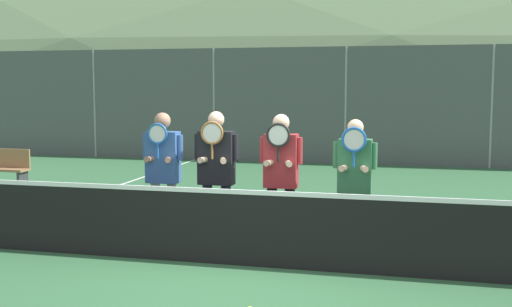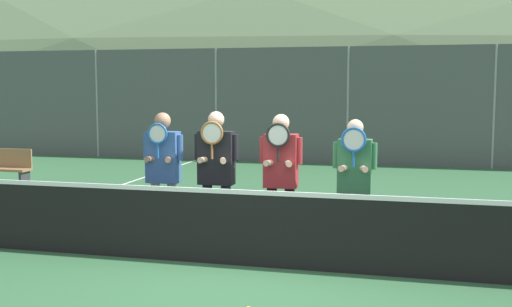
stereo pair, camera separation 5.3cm
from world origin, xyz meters
TOP-DOWN VIEW (x-y plane):
  - ground_plane at (0.00, 0.00)m, footprint 120.00×120.00m
  - hill_distant at (0.00, 50.45)m, footprint 142.00×78.89m
  - clubhouse_building at (-0.23, 17.15)m, footprint 19.03×5.50m
  - fence_back at (0.00, 10.42)m, footprint 22.90×0.06m
  - tennis_net at (0.00, 0.00)m, footprint 11.78×0.09m
  - court_line_left_sideline at (-4.38, 3.00)m, footprint 0.05×16.00m
  - player_leftmost at (-1.40, 0.67)m, footprint 0.57×0.34m
  - player_center_left at (-0.63, 0.63)m, footprint 0.60×0.34m
  - player_center_right at (0.23, 0.66)m, footprint 0.56×0.34m
  - player_rightmost at (1.17, 0.64)m, footprint 0.55×0.34m
  - car_far_left at (-8.07, 13.14)m, footprint 4.07×1.91m
  - car_left_of_center at (-3.00, 13.10)m, footprint 4.65×2.03m
  - car_center at (2.31, 13.28)m, footprint 4.53×2.08m

SIDE VIEW (x-z plane):
  - ground_plane at x=0.00m, z-range 0.00..0.00m
  - hill_distant at x=0.00m, z-range -13.81..13.81m
  - court_line_left_sideline at x=-4.38m, z-range 0.00..0.01m
  - tennis_net at x=0.00m, z-range -0.03..1.00m
  - car_far_left at x=-8.07m, z-range 0.02..1.77m
  - car_left_of_center at x=-3.00m, z-range 0.02..1.83m
  - car_center at x=2.31m, z-range 0.02..1.84m
  - player_rightmost at x=1.17m, z-range 0.15..1.92m
  - player_center_right at x=0.23m, z-range 0.17..1.99m
  - player_leftmost at x=-1.40m, z-range 0.17..1.99m
  - player_center_left at x=-0.63m, z-range 0.17..2.02m
  - fence_back at x=0.00m, z-range 0.00..3.24m
  - clubhouse_building at x=-0.23m, z-range 0.02..3.46m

